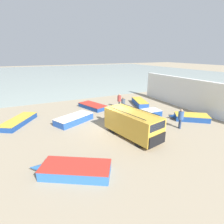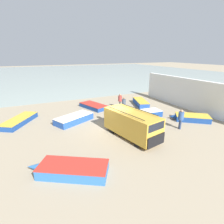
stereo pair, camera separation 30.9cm
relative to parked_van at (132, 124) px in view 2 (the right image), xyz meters
The scene contains 15 objects.
ground_plane 2.45m from the parked_van, 108.85° to the left, with size 200.00×200.00×0.00m, color gray.
sea_water 54.05m from the parked_van, 90.74° to the left, with size 120.00×80.00×0.01m, color #99A89E.
harbor_wall 10.81m from the parked_van, 16.34° to the left, with size 0.50×16.65×3.68m, color silver.
parked_van is the anchor object (origin of this frame).
fishing_rowboat_0 11.11m from the parked_van, 138.77° to the left, with size 3.58×4.86×0.53m.
fishing_rowboat_1 9.07m from the parked_van, 91.02° to the left, with size 2.85×4.69×0.51m.
fishing_rowboat_2 5.53m from the parked_van, 39.48° to the left, with size 3.80×1.70×0.67m.
fishing_rowboat_3 7.57m from the parked_van, ahead, with size 3.78×3.27×0.58m.
fishing_rowboat_4 9.80m from the parked_van, 51.72° to the left, with size 2.40×4.65×0.68m.
fishing_rowboat_5 6.17m from the parked_van, 154.95° to the right, with size 4.56×3.37×0.61m.
fishing_rowboat_6 6.32m from the parked_van, 122.10° to the left, with size 4.66×3.20×0.66m.
fisherman_0 4.86m from the parked_van, ahead, with size 0.48×0.48×1.83m.
fisherman_1 8.08m from the parked_van, 68.89° to the left, with size 0.48×0.48×1.81m.
fisherman_2 3.90m from the parked_van, 96.50° to the left, with size 0.42×0.42×1.59m.
fisherman_3 6.65m from the parked_van, 66.57° to the left, with size 0.45×0.45×1.72m.
Camera 2 is at (-6.28, -13.14, 6.50)m, focal length 28.00 mm.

